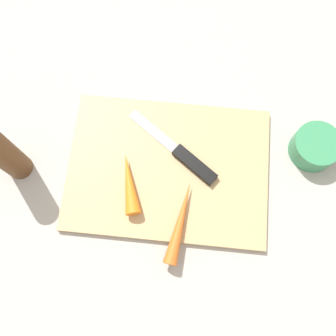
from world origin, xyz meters
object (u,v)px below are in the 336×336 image
at_px(pepper_grinder, 4,154).
at_px(carrot_long, 180,222).
at_px(cutting_board, 168,169).
at_px(knife, 189,160).
at_px(carrot_short, 129,183).
at_px(small_bowl, 315,147).

bearing_deg(pepper_grinder, carrot_long, -13.90).
xyz_separation_m(cutting_board, knife, (0.04, 0.02, 0.01)).
distance_m(knife, carrot_short, 0.11).
height_order(carrot_long, small_bowl, small_bowl).
xyz_separation_m(knife, pepper_grinder, (-0.31, -0.04, 0.06)).
distance_m(cutting_board, carrot_short, 0.08).
relative_size(carrot_long, pepper_grinder, 0.95).
bearing_deg(carrot_short, small_bowl, -87.58).
bearing_deg(cutting_board, small_bowl, 13.63).
height_order(small_bowl, pepper_grinder, pepper_grinder).
xyz_separation_m(knife, small_bowl, (0.22, 0.05, 0.00)).
bearing_deg(knife, pepper_grinder, 43.40).
height_order(knife, small_bowl, small_bowl).
bearing_deg(pepper_grinder, cutting_board, 4.71).
relative_size(cutting_board, small_bowl, 4.27).
bearing_deg(small_bowl, carrot_long, -145.21).
height_order(cutting_board, knife, knife).
distance_m(carrot_short, small_bowl, 0.34).
distance_m(knife, pepper_grinder, 0.31).
xyz_separation_m(cutting_board, carrot_short, (-0.06, -0.04, 0.02)).
xyz_separation_m(cutting_board, carrot_long, (0.03, -0.10, 0.02)).
xyz_separation_m(carrot_long, carrot_short, (-0.09, 0.06, 0.00)).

